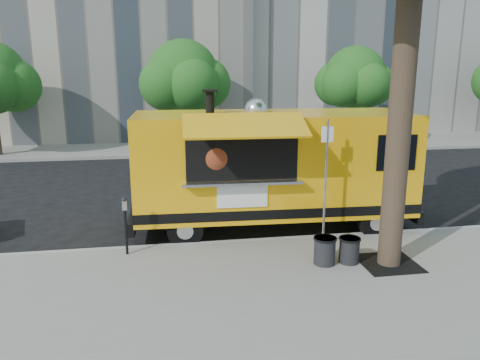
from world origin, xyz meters
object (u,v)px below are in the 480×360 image
(far_tree_c, at_px, (355,78))
(food_truck, at_px, (272,166))
(sign_post, at_px, (326,176))
(trash_bin_left, at_px, (325,250))
(trash_bin_right, at_px, (349,249))
(parking_meter, at_px, (125,219))
(far_tree_b, at_px, (183,76))

(far_tree_c, relative_size, food_truck, 0.69)
(far_tree_c, distance_m, sign_post, 15.48)
(trash_bin_left, xyz_separation_m, trash_bin_right, (0.55, -0.01, -0.02))
(food_truck, xyz_separation_m, trash_bin_left, (0.53, -2.76, -1.27))
(trash_bin_left, relative_size, trash_bin_right, 1.06)
(far_tree_c, relative_size, parking_meter, 3.90)
(parking_meter, bearing_deg, trash_bin_right, -14.72)
(far_tree_b, height_order, food_truck, far_tree_b)
(food_truck, bearing_deg, trash_bin_right, -66.81)
(far_tree_c, xyz_separation_m, sign_post, (-6.45, -13.95, -1.87))
(far_tree_c, bearing_deg, food_truck, -120.84)
(sign_post, distance_m, trash_bin_right, 1.76)
(far_tree_c, relative_size, trash_bin_left, 8.73)
(far_tree_b, bearing_deg, trash_bin_right, -79.73)
(sign_post, distance_m, parking_meter, 4.64)
(far_tree_b, height_order, sign_post, far_tree_b)
(far_tree_b, relative_size, far_tree_c, 1.06)
(parking_meter, xyz_separation_m, trash_bin_left, (4.22, -1.24, -0.51))
(far_tree_c, height_order, sign_post, far_tree_c)
(parking_meter, height_order, food_truck, food_truck)
(sign_post, bearing_deg, far_tree_b, 100.15)
(far_tree_b, bearing_deg, trash_bin_left, -81.72)
(sign_post, relative_size, food_truck, 0.40)
(far_tree_b, relative_size, trash_bin_left, 9.21)
(parking_meter, height_order, trash_bin_left, parking_meter)
(parking_meter, relative_size, trash_bin_right, 2.38)
(parking_meter, relative_size, food_truck, 0.18)
(far_tree_b, distance_m, trash_bin_left, 15.81)
(parking_meter, bearing_deg, far_tree_c, 51.34)
(trash_bin_left, height_order, trash_bin_right, trash_bin_left)
(far_tree_c, distance_m, food_truck, 14.38)
(far_tree_c, distance_m, trash_bin_right, 16.57)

